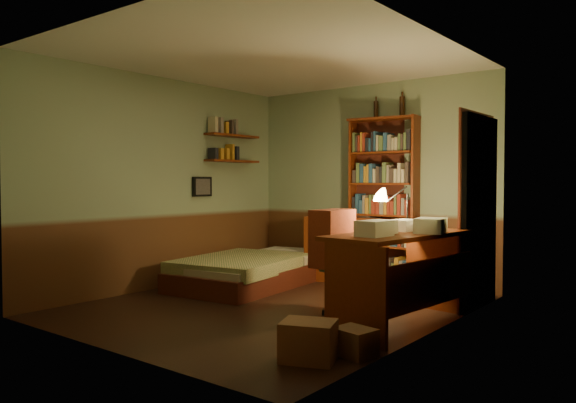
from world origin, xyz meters
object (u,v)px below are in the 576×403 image
Objects in this scene: bookshelf at (383,201)px; desk_lamp at (407,200)px; cardboard_box_a at (309,341)px; bed at (253,260)px; mini_stereo at (367,211)px; dresser at (344,249)px; office_chair at (350,271)px; desk at (399,279)px; cardboard_box_b at (355,342)px.

desk_lamp is (0.88, -1.11, 0.06)m from bookshelf.
bookshelf is 5.48× the size of cardboard_box_a.
mini_stereo is at bearing 40.59° from bed.
office_chair is at bearing -69.84° from dresser.
dresser is at bearing 141.36° from desk.
cardboard_box_a is at bearing -55.03° from mini_stereo.
mini_stereo is (0.28, 0.12, 0.50)m from dresser.
mini_stereo is at bearing 133.90° from desk.
bookshelf is 1.89m from office_chair.
mini_stereo is 3.48m from cardboard_box_a.
cardboard_box_b is at bearing 56.95° from cardboard_box_a.
bookshelf is 1.42m from desk_lamp.
cardboard_box_b is (0.17, -1.05, -0.32)m from desk.
mini_stereo is at bearing 10.01° from dresser.
mini_stereo reaches higher than bed.
desk is at bearing 99.19° from cardboard_box_b.
bookshelf is at bearing 109.54° from desk_lamp.
mini_stereo is at bearing 163.65° from bookshelf.
office_chair is 1.34m from cardboard_box_b.
bed is 2.32m from desk_lamp.
bookshelf reaches higher than cardboard_box_a.
dresser is 1.11× the size of office_chair.
dresser is 3.41m from cardboard_box_a.
desk_lamp reaches higher than cardboard_box_b.
bookshelf is at bearing 114.49° from cardboard_box_b.
bed is 7.31× the size of cardboard_box_b.
office_chair reaches higher than cardboard_box_a.
dresser reaches higher than bed.
dresser reaches higher than desk.
desk is at bearing -21.58° from bed.
office_chair reaches higher than desk.
cardboard_box_b is (1.26, -2.78, -0.96)m from bookshelf.
desk is 4.06× the size of cardboard_box_a.
cardboard_box_b is (2.56, -1.72, -0.21)m from bed.
bookshelf is 2.14m from desk.
bookshelf is at bearing -4.90° from dresser.
desk is at bearing 88.63° from cardboard_box_a.
mini_stereo reaches higher than dresser.
mini_stereo reaches higher than cardboard_box_b.
office_chair is at bearing -176.33° from desk.
bookshelf reaches higher than office_chair.
bed is 3.79× the size of desk_lamp.
mini_stereo is 0.71× the size of cardboard_box_a.
dresser is at bearing 123.83° from cardboard_box_b.
bookshelf is 1.35× the size of desk.
bed is 3.09m from cardboard_box_b.
office_chair is 2.23× the size of cardboard_box_a.
office_chair is 2.95× the size of cardboard_box_b.
desk_lamp is (1.42, -1.02, 0.70)m from dresser.
mini_stereo is 0.29m from bookshelf.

